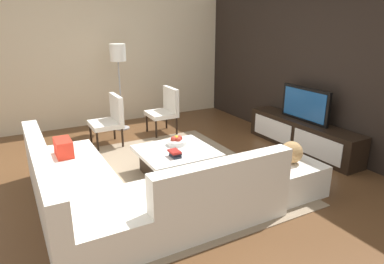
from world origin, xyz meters
The scene contains 15 objects.
ground_plane centered at (0.00, 0.00, 0.00)m, with size 14.00×14.00×0.00m, color brown.
feature_wall_back centered at (0.00, 2.70, 1.40)m, with size 6.40×0.12×2.80m, color black.
side_wall_left centered at (-3.20, 0.20, 1.40)m, with size 0.12×5.20×2.80m, color beige.
area_rug centered at (-0.10, 0.00, 0.01)m, with size 3.28×2.63×0.01m, color gray.
media_console centered at (0.00, 2.40, 0.25)m, with size 2.18×0.43×0.50m.
television centered at (0.00, 2.40, 0.78)m, with size 0.97×0.06×0.56m.
sectional_couch centered at (0.54, -0.85, 0.28)m, with size 2.50×2.44×0.80m.
coffee_table centered at (-0.10, 0.10, 0.20)m, with size 0.96×1.01×0.38m.
accent_chair_near centered at (-1.78, -0.33, 0.49)m, with size 0.56×0.51×0.87m.
floor_lamp centered at (-2.57, 0.11, 1.39)m, with size 0.30×0.30×1.66m.
ottoman centered at (1.03, 1.14, 0.20)m, with size 0.70×0.70×0.40m, color white.
fruit_bowl centered at (-0.28, 0.20, 0.43)m, with size 0.28×0.28×0.13m.
accent_chair_far centered at (-1.93, 0.78, 0.49)m, with size 0.54×0.50×0.87m.
decorative_ball centered at (1.03, 1.14, 0.54)m, with size 0.28×0.28×0.28m, color #AD8451.
book_stack centered at (0.12, -0.02, 0.43)m, with size 0.19×0.14×0.09m.
Camera 1 is at (3.90, -1.84, 2.10)m, focal length 32.21 mm.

